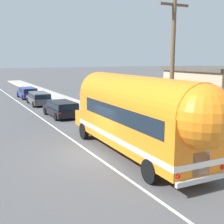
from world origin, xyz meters
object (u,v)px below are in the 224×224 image
(car_lead, at_px, (62,108))
(car_third, at_px, (28,92))
(car_second, at_px, (39,98))
(utility_pole, at_px, (172,68))
(painted_bus, at_px, (140,113))

(car_lead, relative_size, car_third, 1.01)
(car_lead, relative_size, car_second, 0.93)
(car_lead, bearing_deg, utility_pole, -76.93)
(car_third, bearing_deg, car_lead, -89.89)
(painted_bus, height_order, car_lead, painted_bus)
(painted_bus, relative_size, car_third, 2.70)
(utility_pole, relative_size, car_lead, 1.90)
(painted_bus, height_order, car_second, painted_bus)
(car_lead, height_order, car_third, same)
(painted_bus, xyz_separation_m, car_lead, (-0.12, 12.13, -1.51))
(utility_pole, relative_size, car_third, 1.91)
(utility_pole, bearing_deg, car_third, 96.07)
(utility_pole, relative_size, painted_bus, 0.71)
(car_second, xyz_separation_m, car_third, (0.03, 6.01, -0.01))
(painted_bus, height_order, car_third, painted_bus)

